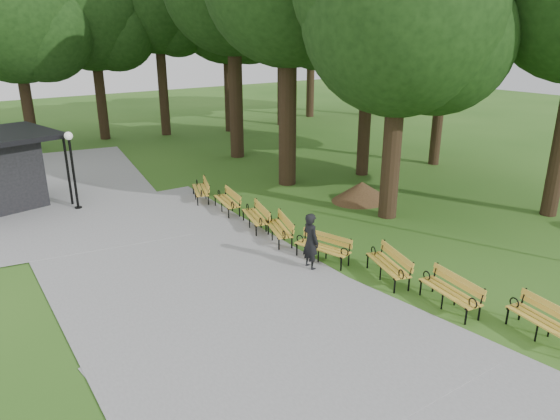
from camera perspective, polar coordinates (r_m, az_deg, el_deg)
ground at (r=15.29m, az=7.49°, el=-7.14°), size 100.00×100.00×0.00m
path at (r=15.50m, az=-11.32°, el=-6.85°), size 12.00×38.00×0.06m
person at (r=15.19m, az=3.46°, el=-3.52°), size 0.46×0.66×1.76m
lamp_post at (r=21.51m, az=-22.35°, el=5.79°), size 0.32×0.32×3.15m
dirt_mound at (r=21.79m, az=9.10°, el=2.11°), size 2.24×2.24×0.81m
bench_0 at (r=13.48m, az=27.49°, el=-11.11°), size 0.97×1.98×0.88m
bench_1 at (r=13.97m, az=18.44°, el=-8.70°), size 0.96×1.98×0.88m
bench_2 at (r=15.02m, az=11.98°, el=-6.06°), size 1.22×2.00×0.88m
bench_3 at (r=15.86m, az=4.77°, el=-4.26°), size 1.13×2.00×0.88m
bench_4 at (r=17.32m, az=-0.18°, el=-2.10°), size 1.25×2.00×0.88m
bench_5 at (r=18.44m, az=-2.78°, el=-0.77°), size 1.15×2.00×0.88m
bench_6 at (r=20.20m, az=-5.97°, el=0.97°), size 1.00×1.99×0.88m
bench_7 at (r=21.79m, az=-8.90°, el=2.22°), size 1.28×2.00×0.88m
lawn_tree_0 at (r=19.03m, az=13.47°, el=20.43°), size 6.96×6.96×10.81m
lawn_tree_1 at (r=25.07m, az=10.09°, el=20.53°), size 5.65×5.65×10.29m
lawn_tree_5 at (r=28.10m, az=18.37°, el=20.37°), size 6.24×6.24×10.87m
tree_backdrop at (r=36.75m, az=-9.53°, el=20.91°), size 37.23×10.11×15.85m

